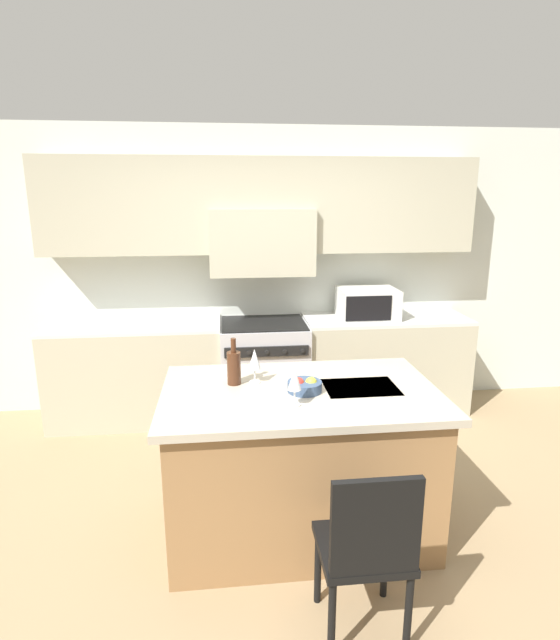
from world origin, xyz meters
TOP-DOWN VIEW (x-y plane):
  - ground_plane at (0.00, 0.00)m, footprint 10.00×10.00m
  - back_cabinetry at (0.00, 2.12)m, footprint 10.00×0.46m
  - back_counter at (-0.00, 1.87)m, footprint 3.93×0.62m
  - range_stove at (0.00, 1.85)m, footprint 0.81×0.70m
  - microwave at (0.99, 1.87)m, footprint 0.54×0.43m
  - kitchen_island at (0.09, 0.12)m, footprint 1.65×1.02m
  - island_chair at (0.27, -0.73)m, footprint 0.42×0.40m
  - wine_bottle at (-0.31, 0.26)m, footprint 0.08×0.08m
  - wine_glass_near at (0.02, -0.10)m, footprint 0.08×0.08m
  - wine_glass_far at (-0.18, 0.27)m, footprint 0.08×0.08m
  - fruit_bowl at (0.11, 0.09)m, footprint 0.20×0.20m

SIDE VIEW (x-z plane):
  - ground_plane at x=0.00m, z-range 0.00..0.00m
  - range_stove at x=0.00m, z-range 0.00..0.92m
  - back_counter at x=0.00m, z-range 0.00..0.93m
  - kitchen_island at x=0.09m, z-range 0.00..0.95m
  - island_chair at x=0.27m, z-range 0.06..0.98m
  - fruit_bowl at x=0.11m, z-range 0.93..1.02m
  - wine_bottle at x=-0.31m, z-range 0.91..1.20m
  - microwave at x=0.99m, z-range 0.93..1.21m
  - wine_glass_near at x=0.02m, z-range 0.98..1.20m
  - wine_glass_far at x=-0.18m, z-range 0.98..1.20m
  - back_cabinetry at x=0.00m, z-range 0.26..2.96m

